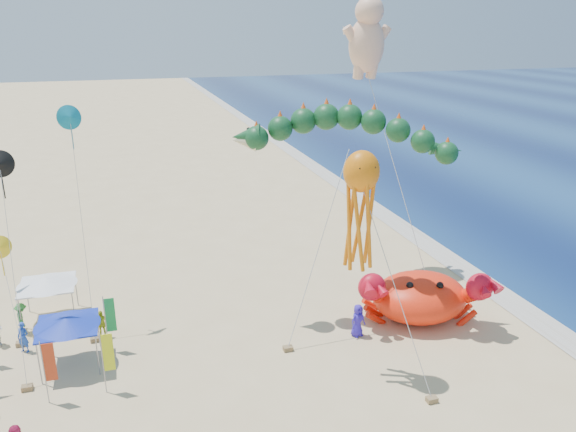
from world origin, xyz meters
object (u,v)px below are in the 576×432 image
at_px(octopus_kite, 361,202).
at_px(canopy_white, 47,282).
at_px(canopy_blue, 67,322).
at_px(dragon_kite, 346,139).
at_px(crab_inflatable, 421,296).
at_px(cherub_kite, 368,35).

xyz_separation_m(octopus_kite, canopy_white, (-14.94, 9.60, -6.28)).
xyz_separation_m(canopy_blue, canopy_white, (-1.39, 5.22, 0.00)).
bearing_deg(octopus_kite, dragon_kite, 75.02).
xyz_separation_m(crab_inflatable, octopus_kite, (-5.65, -3.40, 7.25)).
xyz_separation_m(crab_inflatable, cherub_kite, (0.04, 8.95, 14.25)).
bearing_deg(octopus_kite, canopy_blue, 162.09).
relative_size(crab_inflatable, canopy_blue, 2.40).
relative_size(crab_inflatable, canopy_white, 2.31).
relative_size(dragon_kite, canopy_white, 3.68).
height_order(octopus_kite, canopy_blue, octopus_kite).
bearing_deg(cherub_kite, dragon_kite, -120.75).
height_order(canopy_blue, canopy_white, same).
height_order(crab_inflatable, octopus_kite, octopus_kite).
xyz_separation_m(crab_inflatable, canopy_blue, (-19.20, 0.98, 0.97)).
distance_m(crab_inflatable, canopy_white, 21.52).
bearing_deg(octopus_kite, canopy_white, 147.29).
bearing_deg(cherub_kite, canopy_white, -172.41).
bearing_deg(crab_inflatable, dragon_kite, 158.87).
xyz_separation_m(cherub_kite, canopy_blue, (-19.24, -7.97, -13.28)).
distance_m(dragon_kite, canopy_blue, 16.99).
bearing_deg(canopy_blue, cherub_kite, 22.49).
height_order(cherub_kite, canopy_white, cherub_kite).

